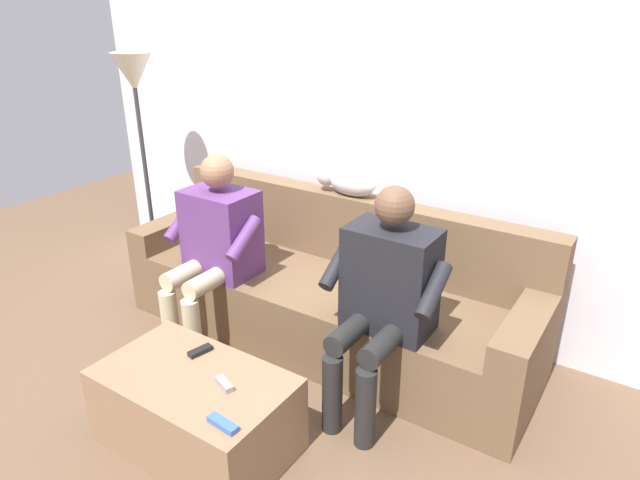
% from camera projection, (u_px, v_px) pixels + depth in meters
% --- Properties ---
extents(ground_plane, '(8.00, 8.00, 0.00)m').
position_uv_depth(ground_plane, '(253.00, 397.00, 2.94)').
color(ground_plane, brown).
extents(back_wall, '(4.62, 0.06, 2.74)m').
position_uv_depth(back_wall, '(374.00, 103.00, 3.34)').
color(back_wall, silver).
rests_on(back_wall, ground).
extents(couch, '(2.54, 0.79, 0.85)m').
position_uv_depth(couch, '(328.00, 294.00, 3.38)').
color(couch, brown).
rests_on(couch, ground).
extents(coffee_table, '(0.89, 0.53, 0.39)m').
position_uv_depth(coffee_table, '(196.00, 410.00, 2.56)').
color(coffee_table, '#8C6B4C').
rests_on(coffee_table, ground).
extents(person_left_seated, '(0.58, 0.56, 1.16)m').
position_uv_depth(person_left_seated, '(385.00, 291.00, 2.67)').
color(person_left_seated, black).
rests_on(person_left_seated, ground).
extents(person_right_seated, '(0.56, 0.58, 1.14)m').
position_uv_depth(person_right_seated, '(215.00, 240.00, 3.26)').
color(person_right_seated, '#5B3370').
rests_on(person_right_seated, ground).
extents(cat_on_backrest, '(0.55, 0.15, 0.17)m').
position_uv_depth(cat_on_backrest, '(346.00, 181.00, 3.36)').
color(cat_on_backrest, silver).
rests_on(cat_on_backrest, couch).
extents(remote_gray, '(0.12, 0.08, 0.03)m').
position_uv_depth(remote_gray, '(224.00, 384.00, 2.41)').
color(remote_gray, gray).
rests_on(remote_gray, coffee_table).
extents(remote_blue, '(0.15, 0.06, 0.03)m').
position_uv_depth(remote_blue, '(223.00, 424.00, 2.18)').
color(remote_blue, '#3860B7').
rests_on(remote_blue, coffee_table).
extents(remote_black, '(0.07, 0.12, 0.02)m').
position_uv_depth(remote_black, '(200.00, 351.00, 2.64)').
color(remote_black, black).
rests_on(remote_black, coffee_table).
extents(floor_lamp, '(0.27, 0.27, 1.63)m').
position_uv_depth(floor_lamp, '(136.00, 93.00, 3.71)').
color(floor_lamp, '#2D2D2D').
rests_on(floor_lamp, ground).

